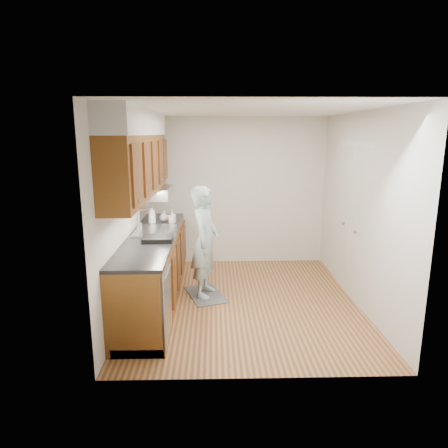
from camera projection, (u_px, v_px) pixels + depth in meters
name	position (u px, v px, depth m)	size (l,w,h in m)	color
floor	(244.00, 301.00, 5.41)	(3.50, 3.50, 0.00)	#A3703E
ceiling	(246.00, 110.00, 4.86)	(3.50, 3.50, 0.00)	white
wall_left	(128.00, 211.00, 5.09)	(0.02, 3.50, 2.50)	silver
wall_right	(360.00, 210.00, 5.17)	(0.02, 3.50, 2.50)	silver
wall_back	(237.00, 191.00, 6.84)	(3.00, 0.02, 2.50)	silver
counter	(154.00, 268.00, 5.27)	(0.64, 2.80, 1.30)	brown
upper_cabinets	(139.00, 156.00, 4.99)	(0.47, 2.80, 1.21)	brown
closet_door	(351.00, 222.00, 5.51)	(0.02, 1.22, 2.05)	white
floor_mat	(206.00, 295.00, 5.61)	(0.44, 0.74, 0.01)	slate
person	(205.00, 235.00, 5.42)	(0.61, 0.41, 1.73)	#A2C0C6
soap_bottle_a	(152.00, 215.00, 5.75)	(0.11, 0.11, 0.28)	silver
soap_bottle_b	(172.00, 217.00, 5.83)	(0.08, 0.08, 0.18)	silver
soap_bottle_c	(164.00, 216.00, 5.94)	(0.13, 0.13, 0.17)	silver
soda_can	(170.00, 218.00, 5.86)	(0.07, 0.07, 0.12)	#B5301F
steel_can	(164.00, 217.00, 5.96)	(0.06, 0.06, 0.12)	#A5A5AA
dish_rack	(158.00, 239.00, 4.85)	(0.36, 0.30, 0.06)	black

